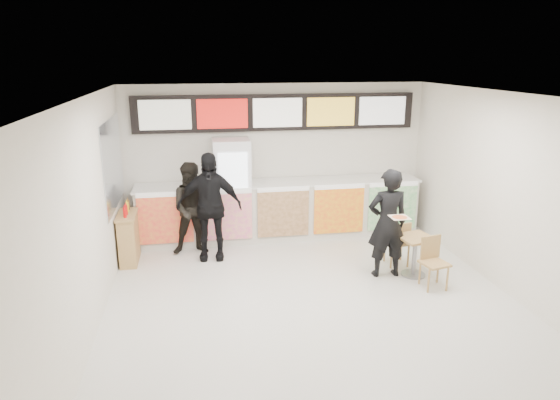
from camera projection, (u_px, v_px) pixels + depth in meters
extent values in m
plane|color=beige|center=(317.00, 311.00, 7.10)|extent=(7.00, 7.00, 0.00)
plane|color=white|center=(322.00, 97.00, 6.27)|extent=(7.00, 7.00, 0.00)
plane|color=silver|center=(276.00, 160.00, 10.00)|extent=(6.00, 0.00, 6.00)
plane|color=silver|center=(85.00, 223.00, 6.19)|extent=(0.00, 7.00, 7.00)
plane|color=silver|center=(522.00, 200.00, 7.18)|extent=(0.00, 7.00, 7.00)
cube|color=silver|center=(280.00, 211.00, 9.88)|extent=(5.50, 0.70, 1.10)
cube|color=silver|center=(280.00, 183.00, 9.73)|extent=(5.56, 0.76, 0.04)
cube|color=red|center=(166.00, 220.00, 9.14)|extent=(0.99, 0.02, 0.90)
cube|color=#DC3098|center=(226.00, 217.00, 9.33)|extent=(0.99, 0.02, 0.90)
cube|color=brown|center=(283.00, 214.00, 9.51)|extent=(0.99, 0.02, 0.90)
cube|color=yellow|center=(339.00, 211.00, 9.69)|extent=(0.99, 0.02, 0.90)
cube|color=green|center=(392.00, 208.00, 9.87)|extent=(0.99, 0.02, 0.90)
cube|color=black|center=(277.00, 112.00, 9.66)|extent=(5.50, 0.12, 0.70)
cube|color=beige|center=(165.00, 115.00, 9.24)|extent=(0.95, 0.02, 0.55)
cube|color=red|center=(222.00, 114.00, 9.42)|extent=(0.95, 0.02, 0.55)
cube|color=white|center=(278.00, 113.00, 9.59)|extent=(0.95, 0.02, 0.55)
cube|color=yellow|center=(331.00, 112.00, 9.77)|extent=(0.95, 0.02, 0.55)
cube|color=silver|center=(382.00, 111.00, 9.95)|extent=(0.95, 0.02, 0.55)
cube|color=white|center=(232.00, 191.00, 9.62)|extent=(0.70, 0.65, 2.00)
cube|color=white|center=(233.00, 193.00, 9.29)|extent=(0.54, 0.02, 1.50)
cylinder|color=#238A19|center=(223.00, 223.00, 9.46)|extent=(0.07, 0.07, 0.22)
cylinder|color=red|center=(230.00, 223.00, 9.48)|extent=(0.07, 0.07, 0.22)
cylinder|color=red|center=(238.00, 222.00, 9.50)|extent=(0.07, 0.07, 0.22)
cylinder|color=#1835B9|center=(245.00, 222.00, 9.53)|extent=(0.07, 0.07, 0.22)
cylinder|color=red|center=(222.00, 204.00, 9.35)|extent=(0.07, 0.07, 0.22)
cylinder|color=red|center=(230.00, 204.00, 9.37)|extent=(0.07, 0.07, 0.22)
cylinder|color=#1835B9|center=(237.00, 203.00, 9.40)|extent=(0.07, 0.07, 0.22)
cylinder|color=#238A19|center=(245.00, 203.00, 9.42)|extent=(0.07, 0.07, 0.22)
cylinder|color=red|center=(222.00, 184.00, 9.25)|extent=(0.07, 0.07, 0.22)
cylinder|color=#1835B9|center=(229.00, 184.00, 9.27)|extent=(0.07, 0.07, 0.22)
cylinder|color=#238A19|center=(237.00, 184.00, 9.29)|extent=(0.07, 0.07, 0.22)
cylinder|color=red|center=(244.00, 183.00, 9.32)|extent=(0.07, 0.07, 0.22)
cylinder|color=#1835B9|center=(221.00, 164.00, 9.14)|extent=(0.07, 0.07, 0.22)
cylinder|color=#238A19|center=(229.00, 164.00, 9.16)|extent=(0.07, 0.07, 0.22)
cylinder|color=red|center=(236.00, 164.00, 9.19)|extent=(0.07, 0.07, 0.22)
cylinder|color=red|center=(244.00, 163.00, 9.21)|extent=(0.07, 0.07, 0.22)
cube|color=#B2B7BF|center=(113.00, 163.00, 8.44)|extent=(0.01, 2.00, 1.50)
imported|color=black|center=(387.00, 223.00, 8.04)|extent=(0.67, 0.44, 1.81)
imported|color=black|center=(194.00, 209.00, 9.00)|extent=(0.85, 0.68, 1.70)
imported|color=black|center=(209.00, 206.00, 8.74)|extent=(1.17, 0.59, 1.93)
cube|color=beige|center=(400.00, 217.00, 7.55)|extent=(0.28, 0.28, 0.01)
cone|color=#CC7233|center=(400.00, 217.00, 7.54)|extent=(0.36, 0.36, 0.02)
cube|color=tan|center=(416.00, 238.00, 8.10)|extent=(0.64, 0.64, 0.04)
cylinder|color=gray|center=(414.00, 257.00, 8.19)|extent=(0.07, 0.07, 0.65)
cylinder|color=gray|center=(413.00, 274.00, 8.28)|extent=(0.40, 0.40, 0.03)
cube|color=tan|center=(434.00, 263.00, 7.73)|extent=(0.45, 0.45, 0.04)
cube|color=tan|center=(431.00, 247.00, 7.83)|extent=(0.36, 0.10, 0.38)
cube|color=tan|center=(397.00, 242.00, 8.61)|extent=(0.45, 0.45, 0.04)
cube|color=tan|center=(402.00, 234.00, 8.39)|extent=(0.36, 0.10, 0.38)
cube|color=tan|center=(129.00, 239.00, 8.72)|extent=(0.28, 0.75, 0.85)
cube|color=tan|center=(127.00, 215.00, 8.59)|extent=(0.32, 0.79, 0.04)
cylinder|color=red|center=(125.00, 213.00, 8.37)|extent=(0.06, 0.06, 0.17)
cylinder|color=red|center=(126.00, 210.00, 8.52)|extent=(0.06, 0.06, 0.17)
cylinder|color=yellow|center=(127.00, 207.00, 8.67)|extent=(0.06, 0.06, 0.17)
cylinder|color=brown|center=(128.00, 205.00, 8.81)|extent=(0.06, 0.06, 0.17)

